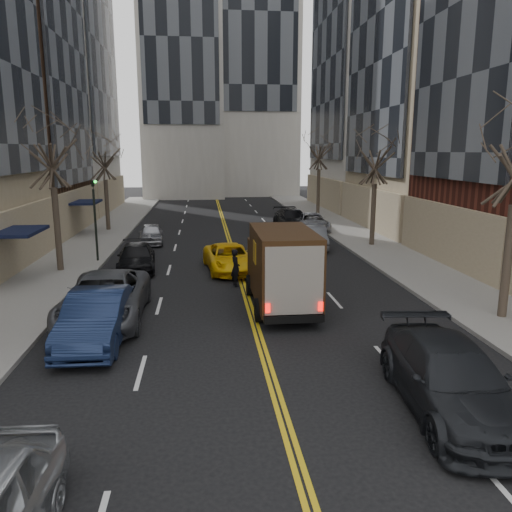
# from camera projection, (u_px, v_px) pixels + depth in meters

# --- Properties ---
(sidewalk_left) EXTENTS (4.00, 66.00, 0.15)m
(sidewalk_left) POSITION_uv_depth(u_px,v_px,m) (88.00, 245.00, 31.51)
(sidewalk_left) COLOR slate
(sidewalk_left) RESTS_ON ground
(sidewalk_right) EXTENTS (4.00, 66.00, 0.15)m
(sidewalk_right) POSITION_uv_depth(u_px,v_px,m) (364.00, 240.00, 33.37)
(sidewalk_right) COLOR slate
(sidewalk_right) RESTS_ON ground
(streetwall_right) EXTENTS (12.26, 49.00, 34.00)m
(streetwall_right) POSITION_uv_depth(u_px,v_px,m) (450.00, 21.00, 36.08)
(streetwall_right) COLOR #4C301E
(streetwall_right) RESTS_ON ground
(tree_lf_mid) EXTENTS (3.20, 3.20, 8.91)m
(tree_lf_mid) POSITION_uv_depth(u_px,v_px,m) (50.00, 136.00, 23.37)
(tree_lf_mid) COLOR #382D23
(tree_lf_mid) RESTS_ON sidewalk_left
(tree_lf_far) EXTENTS (3.20, 3.20, 8.12)m
(tree_lf_far) POSITION_uv_depth(u_px,v_px,m) (104.00, 149.00, 36.14)
(tree_lf_far) COLOR #382D23
(tree_lf_far) RESTS_ON sidewalk_left
(tree_rt_mid) EXTENTS (3.20, 3.20, 8.32)m
(tree_rt_mid) POSITION_uv_depth(u_px,v_px,m) (376.00, 147.00, 30.14)
(tree_rt_mid) COLOR #382D23
(tree_rt_mid) RESTS_ON sidewalk_right
(tree_rt_far) EXTENTS (3.20, 3.20, 9.11)m
(tree_rt_far) POSITION_uv_depth(u_px,v_px,m) (320.00, 141.00, 44.62)
(tree_rt_far) COLOR #382D23
(tree_rt_far) RESTS_ON sidewalk_right
(traffic_signal) EXTENTS (0.29, 0.26, 4.70)m
(traffic_signal) POSITION_uv_depth(u_px,v_px,m) (95.00, 211.00, 26.24)
(traffic_signal) COLOR black
(traffic_signal) RESTS_ON sidewalk_left
(ups_truck) EXTENTS (2.33, 5.65, 3.09)m
(ups_truck) POSITION_uv_depth(u_px,v_px,m) (282.00, 268.00, 18.88)
(ups_truck) COLOR black
(ups_truck) RESTS_ON ground
(observer_sedan) EXTENTS (2.66, 5.62, 1.58)m
(observer_sedan) POSITION_uv_depth(u_px,v_px,m) (451.00, 378.00, 11.47)
(observer_sedan) COLOR black
(observer_sedan) RESTS_ON ground
(taxi) EXTENTS (2.72, 4.98, 1.32)m
(taxi) POSITION_uv_depth(u_px,v_px,m) (229.00, 258.00, 24.96)
(taxi) COLOR yellow
(taxi) RESTS_ON ground
(pedestrian) EXTENTS (0.54, 0.69, 1.66)m
(pedestrian) POSITION_uv_depth(u_px,v_px,m) (236.00, 268.00, 22.10)
(pedestrian) COLOR black
(pedestrian) RESTS_ON ground
(parked_lf_b) EXTENTS (1.74, 4.92, 1.62)m
(parked_lf_b) POSITION_uv_depth(u_px,v_px,m) (96.00, 318.00, 15.56)
(parked_lf_b) COLOR #131F3D
(parked_lf_b) RESTS_ON ground
(parked_lf_c) EXTENTS (2.80, 5.98, 1.65)m
(parked_lf_c) POSITION_uv_depth(u_px,v_px,m) (105.00, 298.00, 17.56)
(parked_lf_c) COLOR #46484D
(parked_lf_c) RESTS_ON ground
(parked_lf_d) EXTENTS (2.21, 4.61, 1.30)m
(parked_lf_d) POSITION_uv_depth(u_px,v_px,m) (137.00, 258.00, 25.09)
(parked_lf_d) COLOR black
(parked_lf_d) RESTS_ON ground
(parked_lf_e) EXTENTS (1.80, 3.88, 1.28)m
(parked_lf_e) POSITION_uv_depth(u_px,v_px,m) (151.00, 234.00, 32.34)
(parked_lf_e) COLOR #9A9CA1
(parked_lf_e) RESTS_ON ground
(parked_rt_a) EXTENTS (1.93, 4.21, 1.34)m
(parked_rt_a) POSITION_uv_depth(u_px,v_px,m) (314.00, 237.00, 30.81)
(parked_rt_a) COLOR #4E5156
(parked_rt_a) RESTS_ON ground
(parked_rt_b) EXTENTS (2.50, 5.06, 1.38)m
(parked_rt_b) POSITION_uv_depth(u_px,v_px,m) (312.00, 223.00, 37.10)
(parked_rt_b) COLOR #B0B2B9
(parked_rt_b) RESTS_ON ground
(parked_rt_c) EXTENTS (2.64, 5.46, 1.53)m
(parked_rt_c) POSITION_uv_depth(u_px,v_px,m) (292.00, 219.00, 38.32)
(parked_rt_c) COLOR black
(parked_rt_c) RESTS_ON ground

